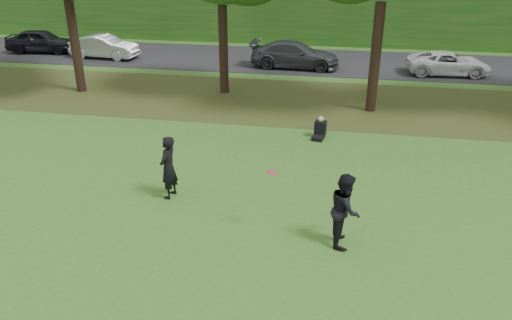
{
  "coord_description": "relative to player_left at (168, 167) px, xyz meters",
  "views": [
    {
      "loc": [
        2.69,
        -9.23,
        7.22
      ],
      "look_at": [
        0.44,
        3.45,
        1.3
      ],
      "focal_mm": 35.0,
      "sensor_mm": 36.0,
      "label": 1
    }
  ],
  "objects": [
    {
      "name": "parked_cars",
      "position": [
        1.96,
        16.54,
        -0.23
      ],
      "size": [
        38.28,
        3.48,
        1.48
      ],
      "color": "black",
      "rests_on": "street"
    },
    {
      "name": "seated_person",
      "position": [
        4.1,
        5.48,
        -0.65
      ],
      "size": [
        0.53,
        0.79,
        0.83
      ],
      "rotation": [
        0.0,
        0.0,
        -0.18
      ],
      "color": "black",
      "rests_on": "ground"
    },
    {
      "name": "player_right",
      "position": [
        5.12,
        -1.54,
        0.0
      ],
      "size": [
        0.76,
        0.96,
        1.92
      ],
      "primitive_type": "imported",
      "rotation": [
        0.0,
        0.0,
        1.61
      ],
      "color": "black",
      "rests_on": "ground"
    },
    {
      "name": "ground",
      "position": [
        2.12,
        -3.23,
        -0.96
      ],
      "size": [
        120.0,
        120.0,
        0.0
      ],
      "primitive_type": "plane",
      "color": "#3A591B",
      "rests_on": "ground"
    },
    {
      "name": "street",
      "position": [
        2.12,
        17.77,
        -0.95
      ],
      "size": [
        70.0,
        7.0,
        0.02
      ],
      "primitive_type": "cube",
      "color": "black",
      "rests_on": "ground"
    },
    {
      "name": "player_left",
      "position": [
        0.0,
        0.0,
        0.0
      ],
      "size": [
        0.56,
        0.76,
        1.92
      ],
      "primitive_type": "imported",
      "rotation": [
        0.0,
        0.0,
        -1.73
      ],
      "color": "black",
      "rests_on": "ground"
    },
    {
      "name": "frisbee",
      "position": [
        3.23,
        -1.32,
        0.76
      ],
      "size": [
        0.31,
        0.31,
        0.12
      ],
      "color": "#FF155C",
      "rests_on": "ground"
    },
    {
      "name": "far_hedge",
      "position": [
        2.12,
        23.77,
        1.54
      ],
      "size": [
        70.0,
        3.0,
        5.0
      ],
      "primitive_type": "cube",
      "color": "#194E16",
      "rests_on": "ground"
    },
    {
      "name": "leaf_litter",
      "position": [
        2.12,
        9.77,
        -0.95
      ],
      "size": [
        60.0,
        7.0,
        0.01
      ],
      "primitive_type": "cube",
      "color": "#423817",
      "rests_on": "ground"
    }
  ]
}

